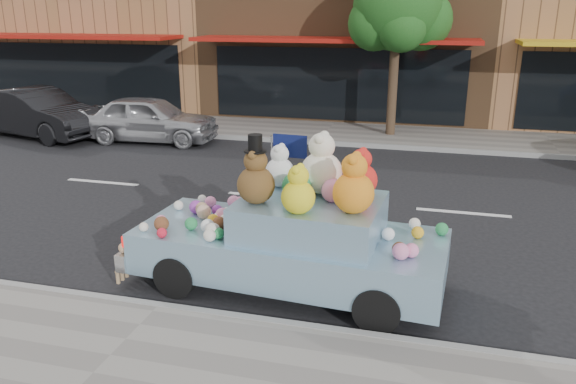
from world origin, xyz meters
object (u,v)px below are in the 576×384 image
(car_dark, at_px, (37,113))
(art_car, at_px, (293,235))
(street_tree, at_px, (398,14))
(car_silver, at_px, (150,119))

(car_dark, xyz_separation_m, art_car, (10.13, -7.65, 0.06))
(car_dark, relative_size, art_car, 1.00)
(street_tree, distance_m, art_car, 10.80)
(art_car, bearing_deg, car_dark, 146.89)
(street_tree, bearing_deg, car_silver, -160.65)
(car_silver, bearing_deg, car_dark, 91.18)
(street_tree, bearing_deg, art_car, -92.80)
(street_tree, xyz_separation_m, art_car, (-0.51, -10.39, -2.88))
(street_tree, xyz_separation_m, car_dark, (-10.64, -2.75, -2.94))
(car_silver, relative_size, car_dark, 0.89)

